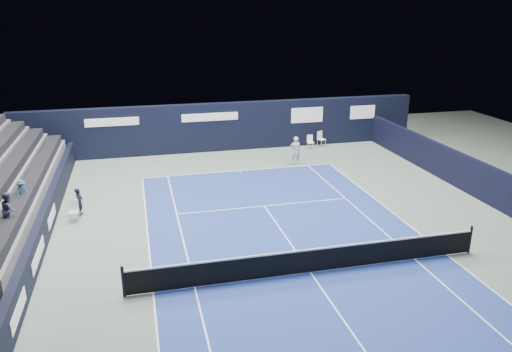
# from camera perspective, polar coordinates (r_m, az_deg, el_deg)

# --- Properties ---
(ground) EXTENTS (48.00, 48.00, 0.00)m
(ground) POSITION_cam_1_polar(r_m,az_deg,el_deg) (19.76, 4.26, -8.16)
(ground) COLOR #596A5E
(ground) RESTS_ON ground
(court_surface) EXTENTS (10.97, 23.77, 0.01)m
(court_surface) POSITION_cam_1_polar(r_m,az_deg,el_deg) (18.10, 6.24, -10.92)
(court_surface) COLOR navy
(court_surface) RESTS_ON ground
(enclosure_wall_right) EXTENTS (0.30, 22.00, 1.80)m
(enclosure_wall_right) POSITION_cam_1_polar(r_m,az_deg,el_deg) (27.44, 22.93, 0.24)
(enclosure_wall_right) COLOR black
(enclosure_wall_right) RESTS_ON ground
(folding_chair_back_a) EXTENTS (0.41, 0.40, 0.90)m
(folding_chair_back_a) POSITION_cam_1_polar(r_m,az_deg,el_deg) (33.24, 6.22, 4.02)
(folding_chair_back_a) COLOR white
(folding_chair_back_a) RESTS_ON ground
(folding_chair_back_b) EXTENTS (0.58, 0.57, 1.02)m
(folding_chair_back_b) POSITION_cam_1_polar(r_m,az_deg,el_deg) (33.88, 7.40, 4.37)
(folding_chair_back_b) COLOR white
(folding_chair_back_b) RESTS_ON ground
(line_judge_chair) EXTENTS (0.45, 0.44, 0.94)m
(line_judge_chair) POSITION_cam_1_polar(r_m,az_deg,el_deg) (23.25, -20.13, -3.60)
(line_judge_chair) COLOR silver
(line_judge_chair) RESTS_ON ground
(line_judge) EXTENTS (0.41, 0.53, 1.29)m
(line_judge) POSITION_cam_1_polar(r_m,az_deg,el_deg) (23.72, -19.54, -2.80)
(line_judge) COLOR black
(line_judge) RESTS_ON ground
(court_markings) EXTENTS (11.03, 23.83, 0.00)m
(court_markings) POSITION_cam_1_polar(r_m,az_deg,el_deg) (18.10, 6.25, -10.90)
(court_markings) COLOR white
(court_markings) RESTS_ON court_surface
(tennis_net) EXTENTS (12.90, 0.10, 1.10)m
(tennis_net) POSITION_cam_1_polar(r_m,az_deg,el_deg) (17.86, 6.30, -9.51)
(tennis_net) COLOR black
(tennis_net) RESTS_ON ground
(back_sponsor_wall) EXTENTS (26.00, 0.63, 3.10)m
(back_sponsor_wall) POSITION_cam_1_polar(r_m,az_deg,el_deg) (32.55, -3.57, 5.66)
(back_sponsor_wall) COLOR black
(back_sponsor_wall) RESTS_ON ground
(side_barrier_left) EXTENTS (0.33, 22.00, 1.20)m
(side_barrier_left) POSITION_cam_1_polar(r_m,az_deg,el_deg) (22.63, -22.73, -4.37)
(side_barrier_left) COLOR black
(side_barrier_left) RESTS_ON ground
(tennis_player) EXTENTS (0.64, 0.84, 1.69)m
(tennis_player) POSITION_cam_1_polar(r_m,az_deg,el_deg) (29.69, 4.52, 2.94)
(tennis_player) COLOR silver
(tennis_player) RESTS_ON ground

